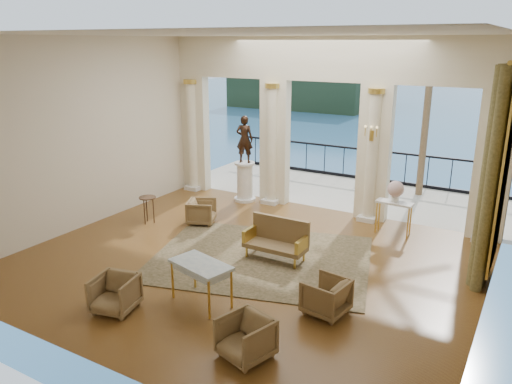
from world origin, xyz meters
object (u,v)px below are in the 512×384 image
Objects in this scene: armchair_a at (115,292)px; armchair_b at (246,336)px; game_table at (201,267)px; console_table at (394,207)px; side_table at (148,201)px; statue at (245,139)px; settee at (277,239)px; armchair_d at (202,211)px; armchair_c at (326,295)px; pedestal at (245,182)px.

armchair_a is 1.00× the size of armchair_b.
console_table is (1.96, 4.90, -0.01)m from game_table.
statue is at bearing 68.13° from side_table.
side_table is at bearing 176.07° from settee.
statue is at bearing -22.52° from armchair_d.
game_table reaches higher than armchair_b.
armchair_a reaches higher than armchair_b.
settee is (-1.74, 1.55, 0.09)m from armchair_c.
side_table is (-3.52, 2.56, -0.09)m from game_table.
armchair_b is 5.65m from armchair_d.
pedestal is at bearing -127.68° from armchair_c.
game_table is 4.35m from side_table.
game_table is at bearing 28.19° from armchair_a.
settee is 1.00× the size of statue.
console_table is (4.32, 1.69, 0.32)m from armchair_d.
armchair_b is at bearing -58.39° from pedestal.
armchair_c is at bearing -41.84° from settee.
armchair_b is 0.62× the size of pedestal.
pedestal is (-2.66, 3.04, 0.11)m from settee.
statue reaches higher than armchair_c.
statue is (-2.40, 5.35, 1.10)m from game_table.
side_table is (-1.12, -2.79, -1.19)m from statue.
armchair_b reaches higher than armchair_c.
armchair_b is 3.48m from settee.
pedestal reaches higher than armchair_d.
armchair_b is 1.03× the size of armchair_d.
settee is 4.25m from statue.
pedestal is 1.24m from statue.
game_table is 1.77× the size of side_table.
game_table reaches higher than armchair_c.
pedestal reaches higher than game_table.
console_table is at bearing -92.42° from armchair_d.
console_table is 1.25× the size of side_table.
armchair_c is 6.52m from statue.
side_table is at bearing -111.87° from pedestal.
settee reaches higher than armchair_b.
armchair_c is at bearing -143.22° from armchair_d.
side_table is (-2.42, 3.51, 0.24)m from armchair_a.
armchair_c is 4.99m from armchair_d.
armchair_d is 0.56× the size of game_table.
game_table is at bearing -65.82° from pedestal.
console_table is at bearing 23.08° from side_table.
armchair_a is at bearing -115.41° from console_table.
armchair_a is 0.53× the size of statue.
armchair_d is 2.76m from settee.
armchair_a is 0.82× the size of console_table.
armchair_b is 1.79m from game_table.
settee is (1.35, 3.26, 0.08)m from armchair_a.
pedestal is at bearing 131.04° from settee.
statue reaches higher than armchair_d.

